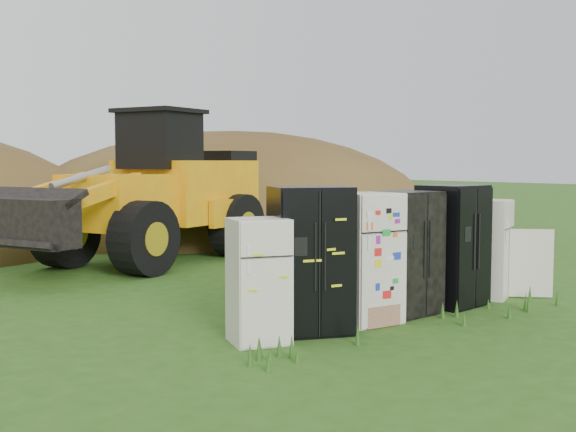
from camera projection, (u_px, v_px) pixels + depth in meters
name	position (u px, v px, depth m)	size (l,w,h in m)	color
ground	(391.00, 317.00, 10.67)	(120.00, 120.00, 0.00)	#284E15
fridge_leftmost	(259.00, 281.00, 9.11)	(0.70, 0.67, 1.58)	silver
fridge_black_side	(310.00, 260.00, 9.65)	(1.02, 0.81, 1.96)	black
fridge_sticker	(366.00, 258.00, 10.24)	(0.83, 0.76, 1.85)	silver
fridge_dark_mid	(405.00, 253.00, 10.83)	(0.95, 0.77, 1.85)	black
fridge_black_right	(452.00, 246.00, 11.45)	(0.96, 0.80, 1.92)	black
fridge_open_door	(487.00, 249.00, 12.15)	(0.75, 0.69, 1.65)	silver
wheel_loader	(134.00, 187.00, 15.75)	(7.19, 2.91, 3.48)	orange
dirt_mound_right	(237.00, 229.00, 24.40)	(15.68, 11.50, 6.62)	#463016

